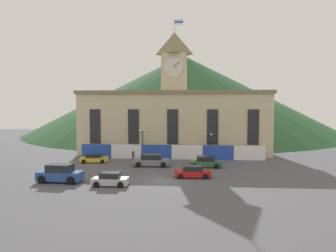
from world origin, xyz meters
TOP-DOWN VIEW (x-y plane):
  - ground_plane at (0.00, 0.00)m, footprint 160.00×160.00m
  - civic_building at (0.00, 22.80)m, footprint 34.67×9.67m
  - banner_fence at (0.00, 15.61)m, footprint 30.36×0.12m
  - hillside_backdrop at (0.00, 68.93)m, footprint 97.57×97.57m
  - street_lamp_center at (-5.00, 16.71)m, footprint 1.26×0.36m
  - street_lamp_far_left at (6.07, 16.71)m, footprint 1.26×0.36m
  - car_red_sedan at (3.49, 2.22)m, footprint 4.50×2.33m
  - car_blue_van at (-11.81, -1.43)m, footprint 5.21×2.61m
  - car_silver_hatch at (-5.58, -2.70)m, footprint 3.93×2.06m
  - car_gray_pickup at (-2.54, 9.25)m, footprint 5.38×2.53m
  - car_yellow_coupe at (-11.84, 11.69)m, footprint 4.37×2.49m
  - car_green_wagon at (5.35, 9.11)m, footprint 4.69×2.32m
  - pedestrian at (-6.00, 13.34)m, footprint 0.50×0.50m

SIDE VIEW (x-z plane):
  - ground_plane at x=0.00m, z-range 0.00..0.00m
  - car_yellow_coupe at x=-11.84m, z-range -0.05..1.30m
  - car_red_sedan at x=3.49m, z-range -0.05..1.40m
  - car_silver_hatch at x=-5.58m, z-range -0.06..1.44m
  - car_green_wagon at x=5.35m, z-range -0.06..1.49m
  - car_gray_pickup at x=-2.54m, z-range -0.07..1.68m
  - car_blue_van at x=-11.81m, z-range -0.09..2.01m
  - pedestrian at x=-6.00m, z-range 0.08..1.90m
  - banner_fence at x=0.00m, z-range 0.00..2.37m
  - street_lamp_far_left at x=6.07m, z-range 1.03..5.27m
  - street_lamp_center at x=-5.00m, z-range 1.10..5.88m
  - civic_building at x=0.00m, z-range -5.85..18.78m
  - hillside_backdrop at x=0.00m, z-range 0.00..25.04m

